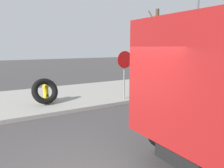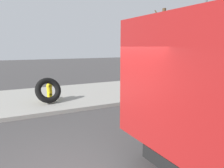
# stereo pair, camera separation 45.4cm
# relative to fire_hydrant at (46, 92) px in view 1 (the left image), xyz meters

# --- Properties ---
(sidewalk_curb) EXTENTS (36.00, 5.00, 0.15)m
(sidewalk_curb) POSITION_rel_fire_hydrant_xyz_m (-0.68, 0.83, -0.49)
(sidewalk_curb) COLOR #99968E
(sidewalk_curb) RESTS_ON ground
(fire_hydrant) EXTENTS (0.26, 0.59, 0.77)m
(fire_hydrant) POSITION_rel_fire_hydrant_xyz_m (0.00, 0.00, 0.00)
(fire_hydrant) COLOR yellow
(fire_hydrant) RESTS_ON sidewalk_curb
(loose_tire) EXTENTS (1.18, 0.81, 1.10)m
(loose_tire) POSITION_rel_fire_hydrant_xyz_m (-0.12, -0.42, 0.14)
(loose_tire) COLOR black
(loose_tire) RESTS_ON sidewalk_curb
(stop_sign) EXTENTS (0.76, 0.08, 2.16)m
(stop_sign) POSITION_rel_fire_hydrant_xyz_m (3.21, -1.28, 1.09)
(stop_sign) COLOR gray
(stop_sign) RESTS_ON sidewalk_curb
(bare_tree) EXTENTS (1.01, 1.56, 4.54)m
(bare_tree) POSITION_rel_fire_hydrant_xyz_m (6.77, 0.68, 2.00)
(bare_tree) COLOR #4C3823
(bare_tree) RESTS_ON sidewalk_curb
(street_light_pole) EXTENTS (0.12, 0.12, 5.33)m
(street_light_pole) POSITION_rel_fire_hydrant_xyz_m (8.22, -0.99, 2.25)
(street_light_pole) COLOR #595B5E
(street_light_pole) RESTS_ON sidewalk_curb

